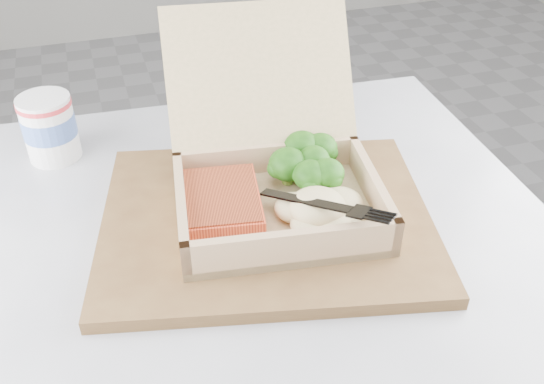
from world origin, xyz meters
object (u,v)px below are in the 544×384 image
object	(u,v)px
serving_tray	(266,219)
paper_cup	(49,126)
takeout_container	(272,160)
cafe_table	(257,353)

from	to	relation	value
serving_tray	paper_cup	size ratio (longest dim) A/B	4.24
takeout_container	paper_cup	world-z (taller)	takeout_container
serving_tray	paper_cup	bearing A→B (deg)	135.22
cafe_table	takeout_container	world-z (taller)	takeout_container
serving_tray	takeout_container	world-z (taller)	takeout_container
takeout_container	paper_cup	bearing A→B (deg)	150.27
takeout_container	paper_cup	distance (m)	0.31
serving_tray	takeout_container	xyz separation A→B (m)	(0.02, 0.04, 0.06)
takeout_container	paper_cup	size ratio (longest dim) A/B	3.48
cafe_table	paper_cup	xyz separation A→B (m)	(-0.20, 0.26, 0.23)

